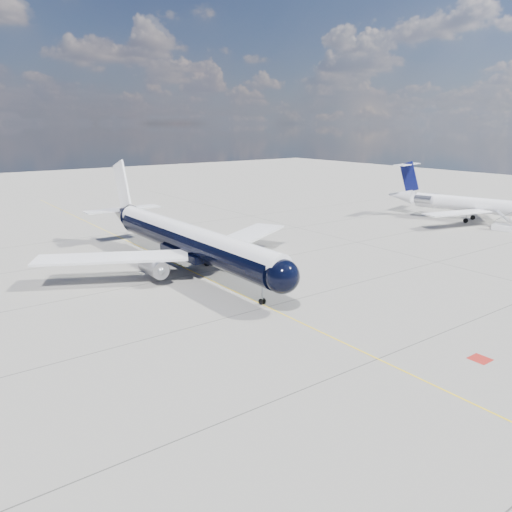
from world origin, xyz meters
name	(u,v)px	position (x,y,z in m)	size (l,w,h in m)	color
ground	(179,265)	(0.00, 30.00, 0.00)	(320.00, 320.00, 0.00)	gray
taxiway_centerline	(197,274)	(0.00, 25.00, 0.00)	(0.16, 160.00, 0.01)	yellow
red_marking	(480,359)	(6.80, -10.00, 0.00)	(1.60, 1.60, 0.01)	maroon
main_airliner	(185,239)	(-0.08, 27.84, 4.15)	(38.03, 46.17, 13.36)	black
regional_jet	(465,203)	(61.37, 25.37, 3.55)	(28.13, 32.87, 11.26)	white
boarding_stair	(503,226)	(58.88, 15.96, 0.70)	(3.56, 4.04, 3.79)	white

